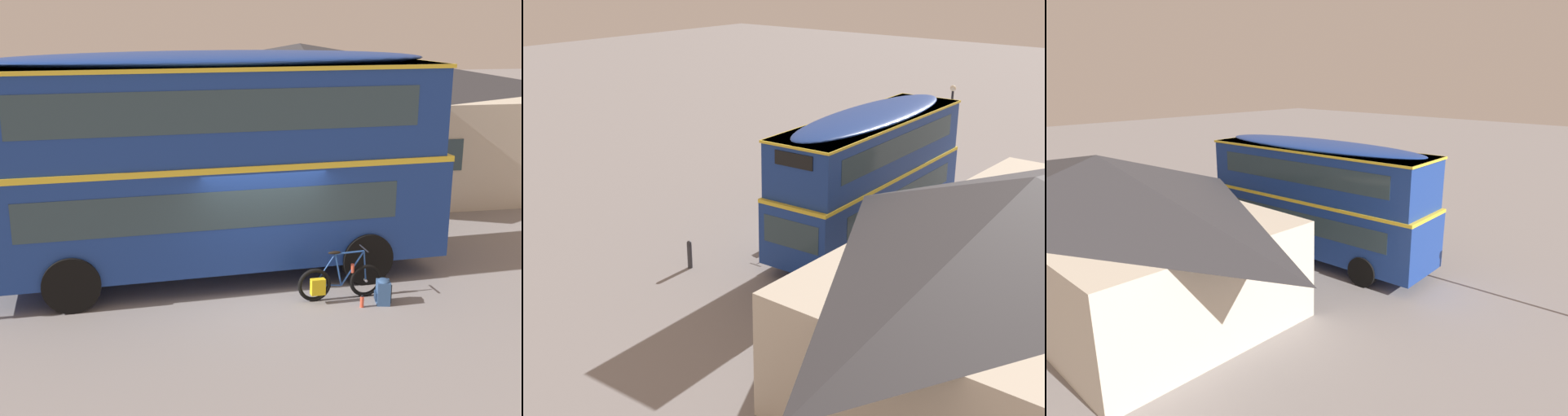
% 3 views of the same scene
% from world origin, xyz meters
% --- Properties ---
extents(ground_plane, '(120.00, 120.00, 0.00)m').
position_xyz_m(ground_plane, '(0.00, 0.00, 0.00)').
color(ground_plane, gray).
extents(double_decker_bus, '(9.79, 3.08, 4.79)m').
position_xyz_m(double_decker_bus, '(-0.83, 1.16, 2.64)').
color(double_decker_bus, black).
rests_on(double_decker_bus, ground).
extents(touring_bicycle, '(1.75, 0.50, 1.03)m').
position_xyz_m(touring_bicycle, '(1.36, -0.59, 0.37)').
color(touring_bicycle, black).
rests_on(touring_bicycle, ground).
extents(backpack_on_ground, '(0.35, 0.36, 0.52)m').
position_xyz_m(backpack_on_ground, '(2.17, -0.97, 0.27)').
color(backpack_on_ground, '#2D4C7A').
rests_on(backpack_on_ground, ground).
extents(water_bottle_red_squeeze, '(0.08, 0.08, 0.24)m').
position_xyz_m(water_bottle_red_squeeze, '(1.71, -1.06, 0.11)').
color(water_bottle_red_squeeze, '#D84C33').
rests_on(water_bottle_red_squeeze, ground).
extents(pub_building, '(14.05, 7.05, 4.69)m').
position_xyz_m(pub_building, '(2.74, 8.23, 2.39)').
color(pub_building, beige).
rests_on(pub_building, ground).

